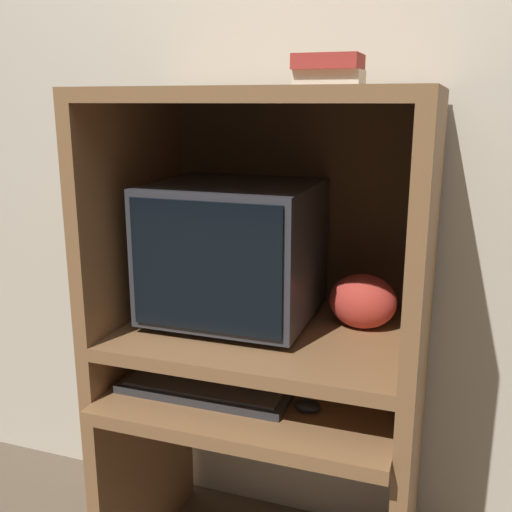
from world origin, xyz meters
The scene contains 9 objects.
wall_back centered at (0.00, 0.65, 1.30)m, with size 6.00×0.06×2.60m.
desk_base centered at (0.00, 0.26, 0.41)m, with size 0.85×0.63×0.66m.
desk_monitor_shelf centered at (0.00, 0.29, 0.78)m, with size 0.85×0.59×0.15m.
hutch_upper centered at (0.00, 0.32, 1.23)m, with size 0.85×0.59×0.64m.
crt_monitor centered at (-0.11, 0.33, 1.02)m, with size 0.44×0.41×0.39m.
keyboard centered at (-0.13, 0.14, 0.67)m, with size 0.47×0.16×0.03m.
mouse centered at (0.16, 0.14, 0.68)m, with size 0.07×0.05×0.03m.
snack_bag centered at (0.25, 0.38, 0.89)m, with size 0.18×0.14×0.15m.
book_stack centered at (0.16, 0.28, 1.49)m, with size 0.16×0.12×0.08m.
Camera 1 is at (0.48, -1.19, 1.42)m, focal length 42.00 mm.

